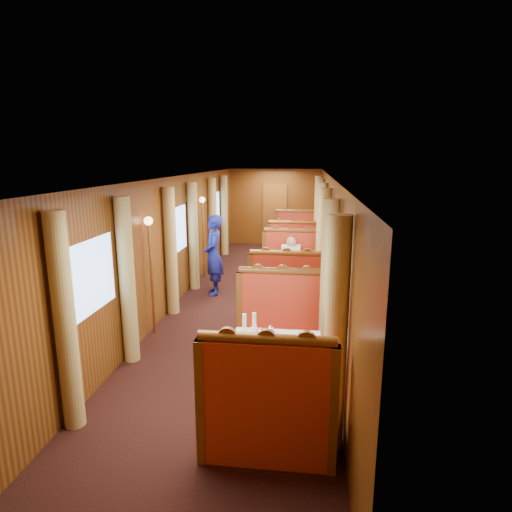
% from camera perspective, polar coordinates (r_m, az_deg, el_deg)
% --- Properties ---
extents(floor, '(3.00, 12.00, 0.01)m').
position_cam_1_polar(floor, '(8.71, -0.61, -6.13)').
color(floor, black).
rests_on(floor, ground).
extents(ceiling, '(3.00, 12.00, 0.01)m').
position_cam_1_polar(ceiling, '(8.24, -0.65, 10.54)').
color(ceiling, silver).
rests_on(ceiling, wall_left).
extents(wall_far, '(3.00, 0.01, 2.50)m').
position_cam_1_polar(wall_far, '(14.29, 2.53, 6.52)').
color(wall_far, brown).
rests_on(wall_far, floor).
extents(wall_near, '(3.00, 0.01, 2.50)m').
position_cam_1_polar(wall_near, '(2.89, -17.53, -21.20)').
color(wall_near, brown).
rests_on(wall_near, floor).
extents(wall_left, '(0.01, 12.00, 2.50)m').
position_cam_1_polar(wall_left, '(8.70, -10.48, 2.16)').
color(wall_left, brown).
rests_on(wall_left, floor).
extents(wall_right, '(0.01, 12.00, 2.50)m').
position_cam_1_polar(wall_right, '(8.32, 9.67, 1.71)').
color(wall_right, brown).
rests_on(wall_right, floor).
extents(doorway_far, '(0.80, 0.04, 2.00)m').
position_cam_1_polar(doorway_far, '(14.29, 2.51, 5.51)').
color(doorway_far, brown).
rests_on(doorway_far, floor).
extents(table_near, '(1.05, 0.72, 0.75)m').
position_cam_1_polar(table_near, '(5.28, 2.61, -14.95)').
color(table_near, white).
rests_on(table_near, floor).
extents(banquette_near_fwd, '(1.30, 0.55, 1.34)m').
position_cam_1_polar(banquette_near_fwd, '(4.39, 1.55, -20.56)').
color(banquette_near_fwd, '#A81215').
rests_on(banquette_near_fwd, floor).
extents(banquette_near_aft, '(1.30, 0.55, 1.34)m').
position_cam_1_polar(banquette_near_aft, '(6.18, 3.34, -10.16)').
color(banquette_near_aft, '#A81215').
rests_on(banquette_near_aft, floor).
extents(table_mid, '(1.05, 0.72, 0.75)m').
position_cam_1_polar(table_mid, '(8.53, 4.40, -3.93)').
color(table_mid, white).
rests_on(table_mid, floor).
extents(banquette_mid_fwd, '(1.30, 0.55, 1.34)m').
position_cam_1_polar(banquette_mid_fwd, '(7.55, 4.05, -5.80)').
color(banquette_mid_fwd, '#A81215').
rests_on(banquette_mid_fwd, floor).
extents(banquette_mid_aft, '(1.30, 0.55, 1.34)m').
position_cam_1_polar(banquette_mid_aft, '(9.49, 4.68, -1.88)').
color(banquette_mid_aft, '#A81215').
rests_on(banquette_mid_aft, floor).
extents(table_far, '(1.05, 0.72, 0.75)m').
position_cam_1_polar(table_far, '(11.92, 5.16, 0.93)').
color(table_far, white).
rests_on(table_far, floor).
extents(banquette_far_fwd, '(1.30, 0.55, 1.34)m').
position_cam_1_polar(banquette_far_fwd, '(10.92, 4.99, 0.08)').
color(banquette_far_fwd, '#A81215').
rests_on(banquette_far_fwd, floor).
extents(banquette_far_aft, '(1.30, 0.55, 1.34)m').
position_cam_1_polar(banquette_far_aft, '(12.90, 5.31, 2.07)').
color(banquette_far_aft, '#A81215').
rests_on(banquette_far_aft, floor).
extents(tea_tray, '(0.42, 0.38, 0.01)m').
position_cam_1_polar(tea_tray, '(5.09, 1.83, -11.27)').
color(tea_tray, silver).
rests_on(tea_tray, table_near).
extents(teapot_left, '(0.20, 0.18, 0.13)m').
position_cam_1_polar(teapot_left, '(5.04, 0.59, -10.77)').
color(teapot_left, silver).
rests_on(teapot_left, tea_tray).
extents(teapot_right, '(0.16, 0.13, 0.12)m').
position_cam_1_polar(teapot_right, '(4.95, 2.60, -11.30)').
color(teapot_right, silver).
rests_on(teapot_right, tea_tray).
extents(teapot_back, '(0.17, 0.15, 0.12)m').
position_cam_1_polar(teapot_back, '(5.16, 1.94, -10.31)').
color(teapot_back, silver).
rests_on(teapot_back, tea_tray).
extents(fruit_plate, '(0.24, 0.24, 0.05)m').
position_cam_1_polar(fruit_plate, '(4.97, 5.79, -11.82)').
color(fruit_plate, white).
rests_on(fruit_plate, table_near).
extents(cup_inboard, '(0.08, 0.08, 0.26)m').
position_cam_1_polar(cup_inboard, '(5.24, -1.57, -9.36)').
color(cup_inboard, white).
rests_on(cup_inboard, table_near).
extents(cup_outboard, '(0.08, 0.08, 0.26)m').
position_cam_1_polar(cup_outboard, '(5.27, -0.25, -9.22)').
color(cup_outboard, white).
rests_on(cup_outboard, table_near).
extents(rose_vase_mid, '(0.06, 0.06, 0.36)m').
position_cam_1_polar(rose_vase_mid, '(8.36, 4.38, -0.36)').
color(rose_vase_mid, silver).
rests_on(rose_vase_mid, table_mid).
extents(rose_vase_far, '(0.06, 0.06, 0.36)m').
position_cam_1_polar(rose_vase_far, '(11.80, 5.28, 3.53)').
color(rose_vase_far, silver).
rests_on(rose_vase_far, table_far).
extents(window_left_near, '(0.01, 1.20, 0.90)m').
position_cam_1_polar(window_left_near, '(5.50, -21.21, -2.66)').
color(window_left_near, '#80ADE4').
rests_on(window_left_near, wall_left).
extents(curtain_left_near_a, '(0.22, 0.22, 2.35)m').
position_cam_1_polar(curtain_left_near_a, '(4.88, -24.12, -8.23)').
color(curtain_left_near_a, tan).
rests_on(curtain_left_near_a, floor).
extents(curtain_left_near_b, '(0.22, 0.22, 2.35)m').
position_cam_1_polar(curtain_left_near_b, '(6.20, -16.81, -3.26)').
color(curtain_left_near_b, tan).
rests_on(curtain_left_near_b, floor).
extents(window_right_near, '(0.01, 1.20, 0.90)m').
position_cam_1_polar(window_right_near, '(4.88, 11.40, -3.93)').
color(window_right_near, '#80ADE4').
rests_on(window_right_near, wall_right).
extents(curtain_right_near_a, '(0.22, 0.22, 2.35)m').
position_cam_1_polar(curtain_right_near_a, '(4.23, 10.59, -10.53)').
color(curtain_right_near_a, tan).
rests_on(curtain_right_near_a, floor).
extents(curtain_right_near_b, '(0.22, 0.22, 2.35)m').
position_cam_1_polar(curtain_right_near_b, '(5.70, 9.64, -4.29)').
color(curtain_right_near_b, tan).
rests_on(curtain_right_near_b, floor).
extents(window_left_mid, '(0.01, 1.20, 0.90)m').
position_cam_1_polar(window_left_mid, '(8.66, -10.44, 3.46)').
color(window_left_mid, '#80ADE4').
rests_on(window_left_mid, wall_left).
extents(curtain_left_mid_a, '(0.22, 0.22, 2.35)m').
position_cam_1_polar(curtain_left_mid_a, '(7.95, -11.28, 0.57)').
color(curtain_left_mid_a, tan).
rests_on(curtain_left_mid_a, floor).
extents(curtain_left_mid_b, '(0.22, 0.22, 2.35)m').
position_cam_1_polar(curtain_left_mid_b, '(9.42, -8.37, 2.59)').
color(curtain_left_mid_b, tan).
rests_on(curtain_left_mid_b, floor).
extents(window_right_mid, '(0.01, 1.20, 0.90)m').
position_cam_1_polar(window_right_mid, '(8.29, 9.61, 3.07)').
color(window_right_mid, '#80ADE4').
rests_on(window_right_mid, wall_right).
extents(curtain_right_mid_a, '(0.22, 0.22, 2.35)m').
position_cam_1_polar(curtain_right_mid_a, '(7.57, 9.00, 0.04)').
color(curtain_right_mid_a, tan).
rests_on(curtain_right_mid_a, floor).
extents(curtain_right_mid_b, '(0.22, 0.22, 2.35)m').
position_cam_1_polar(curtain_right_mid_b, '(9.10, 8.68, 2.21)').
color(curtain_right_mid_b, tan).
rests_on(curtain_right_mid_b, floor).
extents(window_left_far, '(0.01, 1.20, 0.90)m').
position_cam_1_polar(window_left_far, '(12.02, -5.51, 6.22)').
color(window_left_far, '#80ADE4').
rests_on(window_left_far, wall_left).
extents(curtain_left_far_a, '(0.22, 0.22, 2.35)m').
position_cam_1_polar(curtain_left_far_a, '(11.28, -5.80, 4.36)').
color(curtain_left_far_a, tan).
rests_on(curtain_left_far_a, floor).
extents(curtain_left_far_b, '(0.22, 0.22, 2.35)m').
position_cam_1_polar(curtain_left_far_b, '(12.79, -4.28, 5.40)').
color(curtain_left_far_b, tan).
rests_on(curtain_left_far_b, floor).
extents(window_right_far, '(0.01, 1.20, 0.90)m').
position_cam_1_polar(window_right_far, '(11.75, 8.87, 5.97)').
color(window_right_far, '#80ADE4').
rests_on(window_right_far, wall_right).
extents(curtain_right_far_a, '(0.22, 0.22, 2.35)m').
position_cam_1_polar(curtain_right_far_a, '(11.01, 8.40, 4.08)').
color(curtain_right_far_a, tan).
rests_on(curtain_right_far_a, floor).
extents(curtain_right_far_b, '(0.22, 0.22, 2.35)m').
position_cam_1_polar(curtain_right_far_b, '(12.55, 8.24, 5.16)').
color(curtain_right_far_b, tan).
rests_on(curtain_right_far_b, floor).
extents(sconce_left_fore, '(0.14, 0.14, 1.95)m').
position_cam_1_polar(sconce_left_fore, '(7.02, -13.94, 0.55)').
color(sconce_left_fore, '#BF8C3F').
rests_on(sconce_left_fore, floor).
extents(sconce_right_fore, '(0.14, 0.14, 1.95)m').
position_cam_1_polar(sconce_right_fore, '(6.58, 9.52, -0.06)').
color(sconce_right_fore, '#BF8C3F').
rests_on(sconce_right_fore, floor).
extents(sconce_left_aft, '(0.14, 0.14, 1.95)m').
position_cam_1_polar(sconce_left_aft, '(10.32, -7.11, 4.70)').
color(sconce_left_aft, '#BF8C3F').
rests_on(sconce_left_aft, floor).
extents(sconce_right_aft, '(0.14, 0.14, 1.95)m').
position_cam_1_polar(sconce_right_aft, '(10.02, 8.68, 4.41)').
color(sconce_right_aft, '#BF8C3F').
rests_on(sconce_right_aft, floor).
extents(steward, '(0.53, 0.69, 1.70)m').
position_cam_1_polar(steward, '(9.04, -5.69, 0.12)').
color(steward, navy).
rests_on(steward, floor).
extents(passenger, '(0.40, 0.44, 0.76)m').
position_cam_1_polar(passenger, '(9.18, 4.65, -0.35)').
color(passenger, beige).
rests_on(passenger, banquette_mid_aft).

